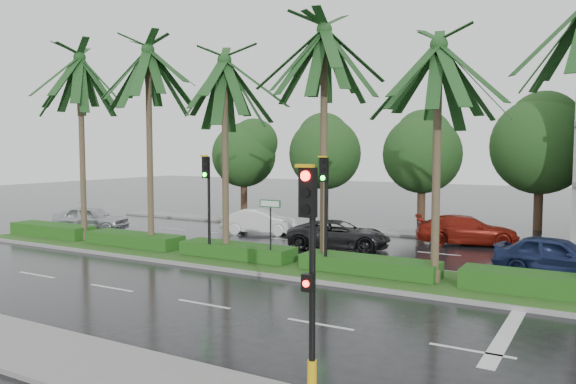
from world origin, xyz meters
The scene contains 17 objects.
ground centered at (0.00, 0.00, 0.00)m, with size 120.00×120.00×0.00m, color black.
near_sidewalk centered at (0.00, -10.20, 0.06)m, with size 40.00×2.40×0.12m, color slate.
far_sidewalk centered at (0.00, 12.00, 0.06)m, with size 40.00×2.00×0.12m, color slate.
median centered at (0.00, 1.00, 0.08)m, with size 36.00×4.00×0.15m.
hedge centered at (0.00, 1.00, 0.45)m, with size 35.20×1.40×0.60m.
lane_markings centered at (3.04, -0.43, 0.01)m, with size 34.00×13.06×0.01m.
palm_row centered at (-1.25, 1.02, 8.32)m, with size 26.30×4.20×9.99m.
signal_near centered at (6.00, -9.39, 2.50)m, with size 0.34×0.45×4.36m.
signal_median_left centered at (-4.00, 0.30, 3.00)m, with size 0.34×0.42×4.36m.
signal_median_right centered at (1.50, 0.30, 3.00)m, with size 0.34×0.42×4.36m.
street_sign centered at (-1.00, 0.48, 2.12)m, with size 0.95×0.09×2.60m.
bg_trees centered at (0.16, 17.59, 4.80)m, with size 32.83×5.66×8.18m.
car_silver centered at (-15.50, 4.00, 0.74)m, with size 4.34×1.75×1.48m, color #B7B8C0.
car_white centered at (-6.39, 8.00, 0.69)m, with size 4.22×1.47×1.39m, color white.
car_darkgrey centered at (-0.50, 5.90, 0.68)m, with size 4.88×2.25×1.36m, color black.
car_red centered at (4.50, 10.22, 0.73)m, with size 5.00×2.03×1.45m, color maroon.
car_blue centered at (9.00, 4.73, 0.75)m, with size 4.40×1.77×1.50m, color navy.
Camera 1 is at (10.71, -18.33, 4.73)m, focal length 35.00 mm.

